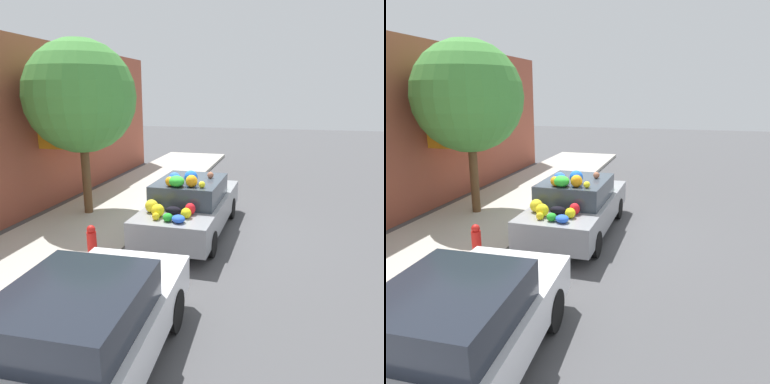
{
  "view_description": "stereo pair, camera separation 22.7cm",
  "coord_description": "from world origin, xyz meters",
  "views": [
    {
      "loc": [
        -8.86,
        -2.36,
        3.5
      ],
      "look_at": [
        0.0,
        -0.08,
        1.07
      ],
      "focal_mm": 35.0,
      "sensor_mm": 36.0,
      "label": 1
    },
    {
      "loc": [
        -8.8,
        -2.58,
        3.5
      ],
      "look_at": [
        0.0,
        -0.08,
        1.07
      ],
      "focal_mm": 35.0,
      "sensor_mm": 36.0,
      "label": 2
    }
  ],
  "objects": [
    {
      "name": "art_car",
      "position": [
        -0.06,
        -0.07,
        0.76
      ],
      "size": [
        4.41,
        1.8,
        1.75
      ],
      "rotation": [
        0.0,
        0.0,
        -0.01
      ],
      "color": "gray",
      "rests_on": "ground"
    },
    {
      "name": "ground_plane",
      "position": [
        0.0,
        0.0,
        0.0
      ],
      "size": [
        60.0,
        60.0,
        0.0
      ],
      "primitive_type": "plane",
      "color": "#4C4C4F"
    },
    {
      "name": "parked_car_plain",
      "position": [
        -5.41,
        -0.13,
        0.72
      ],
      "size": [
        4.09,
        1.86,
        1.39
      ],
      "rotation": [
        0.0,
        0.0,
        0.04
      ],
      "color": "silver",
      "rests_on": "ground"
    },
    {
      "name": "fire_hydrant",
      "position": [
        -2.29,
        1.51,
        0.48
      ],
      "size": [
        0.2,
        0.2,
        0.7
      ],
      "color": "red",
      "rests_on": "sidewalk_curb"
    },
    {
      "name": "sidewalk_curb",
      "position": [
        0.0,
        2.7,
        0.07
      ],
      "size": [
        24.0,
        3.2,
        0.14
      ],
      "color": "#B2ADA3",
      "rests_on": "ground"
    },
    {
      "name": "building_facade",
      "position": [
        0.15,
        4.91,
        2.49
      ],
      "size": [
        18.0,
        1.2,
        5.02
      ],
      "color": "#9E4C38",
      "rests_on": "ground"
    },
    {
      "name": "street_tree",
      "position": [
        0.45,
        3.14,
        3.39
      ],
      "size": [
        3.02,
        3.02,
        4.78
      ],
      "color": "brown",
      "rests_on": "sidewalk_curb"
    }
  ]
}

